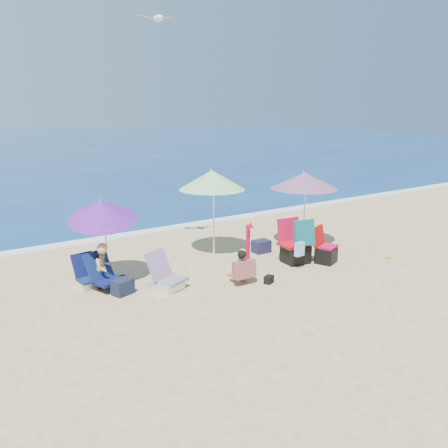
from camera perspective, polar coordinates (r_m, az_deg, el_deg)
ground at (r=10.62m, az=4.40°, el=-6.63°), size 120.00×120.00×0.00m
foam at (r=14.76m, az=-7.99°, el=-0.71°), size 120.00×0.50×0.04m
umbrella_turquoise at (r=12.75m, az=9.90°, el=5.29°), size 2.06×2.06×2.10m
umbrella_striped at (r=11.78m, az=-1.50°, el=5.46°), size 2.06×2.06×2.27m
umbrella_blue at (r=10.12m, az=-14.81°, el=1.65°), size 1.92×1.95×2.02m
furled_umbrella at (r=10.71m, az=3.03°, el=-2.51°), size 0.17×0.28×1.26m
chair_navy at (r=10.53m, az=-16.43°, el=-6.33°), size 0.56×0.69×0.68m
chair_rainbow at (r=9.97m, az=-7.19°, el=-6.80°), size 0.84×0.86×0.80m
camp_chair_left at (r=11.83m, az=12.37°, el=-3.38°), size 0.72×0.70×0.90m
camp_chair_right at (r=11.60m, az=8.88°, el=-2.81°), size 0.71×0.88×1.14m
person_center at (r=10.16m, az=2.30°, el=-5.30°), size 0.54×0.49×0.78m
person_left at (r=10.17m, az=-14.68°, el=-5.20°), size 0.78×0.81×1.04m
bag_navy_a at (r=9.87m, az=-12.40°, el=-7.59°), size 0.48×0.40×0.32m
bag_black_a at (r=10.39m, az=-12.57°, el=-6.87°), size 0.30×0.24×0.19m
bag_navy_b at (r=12.40m, az=4.61°, el=-2.76°), size 0.46×0.35×0.33m
bag_black_b at (r=10.30m, az=5.56°, el=-6.84°), size 0.27×0.23×0.17m
orange_item at (r=12.63m, az=19.53°, el=-3.98°), size 0.21×0.11×0.03m
seagull at (r=11.64m, az=-8.19°, el=23.81°), size 0.81×0.47×0.15m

